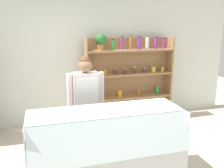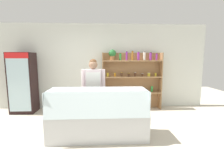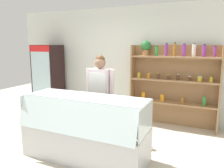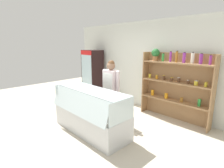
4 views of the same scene
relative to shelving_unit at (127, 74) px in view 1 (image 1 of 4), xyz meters
name	(u,v)px [view 1 (image 1 of 4)]	position (x,y,z in m)	size (l,w,h in m)	color
back_wall	(82,59)	(-0.91, 0.29, 0.31)	(6.80, 0.10, 2.70)	silver
shelving_unit	(127,74)	(0.00, 0.00, 0.00)	(1.87, 0.29, 1.89)	#9E754C
deli_display_case	(107,161)	(-0.99, -2.02, -0.73)	(1.98, 0.79, 1.01)	silver
shop_clerk	(86,99)	(-1.11, -1.25, -0.10)	(0.58, 0.25, 1.61)	#383D51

